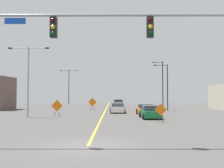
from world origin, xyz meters
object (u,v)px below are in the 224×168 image
object	(u,v)px
construction_sign_right_lane	(92,103)
car_orange_passing	(145,110)
street_lamp_mid_right	(166,84)
street_lamp_mid_left	(28,75)
street_lamp_far_right	(69,84)
car_black_far	(118,103)
car_silver_mid	(117,107)
traffic_signal_assembly	(149,38)
construction_sign_right_shoulder	(161,111)
construction_sign_median_far	(57,106)
car_white_distant	(117,108)
street_lamp_near_left	(162,83)
car_green_approaching	(150,112)

from	to	relation	value
construction_sign_right_lane	car_orange_passing	distance (m)	10.41
street_lamp_mid_right	car_orange_passing	distance (m)	10.55
street_lamp_mid_left	street_lamp_far_right	xyz separation A→B (m)	(-1.71, 35.24, 0.39)
car_black_far	street_lamp_mid_right	bearing A→B (deg)	-55.47
construction_sign_right_lane	car_orange_passing	bearing A→B (deg)	-44.96
street_lamp_mid_left	car_silver_mid	distance (m)	16.11
traffic_signal_assembly	construction_sign_right_shoulder	xyz separation A→B (m)	(2.55, 10.31, -4.40)
construction_sign_right_lane	construction_sign_right_shoulder	distance (m)	17.62
street_lamp_far_right	construction_sign_median_far	size ratio (longest dim) A/B	4.44
car_silver_mid	car_white_distant	xyz separation A→B (m)	(-0.01, -4.45, 0.02)
construction_sign_median_far	car_white_distant	bearing A→B (deg)	42.74
car_black_far	car_silver_mid	world-z (taller)	car_black_far
construction_sign_right_shoulder	street_lamp_mid_left	bearing A→B (deg)	159.91
construction_sign_right_shoulder	car_black_far	size ratio (longest dim) A/B	0.44
street_lamp_near_left	street_lamp_far_right	xyz separation A→B (m)	(-19.66, 21.44, 0.73)
car_black_far	car_green_approaching	world-z (taller)	car_black_far
traffic_signal_assembly	street_lamp_mid_left	xyz separation A→B (m)	(-11.54, 15.46, -0.64)
street_lamp_far_right	car_green_approaching	size ratio (longest dim) A/B	2.27
street_lamp_far_right	car_black_far	world-z (taller)	street_lamp_far_right
construction_sign_median_far	construction_sign_right_lane	bearing A→B (deg)	72.11
street_lamp_far_right	car_silver_mid	world-z (taller)	street_lamp_far_right
construction_sign_median_far	car_silver_mid	xyz separation A→B (m)	(7.12, 11.02, -0.59)
car_white_distant	car_black_far	bearing A→B (deg)	88.27
street_lamp_mid_right	street_lamp_far_right	bearing A→B (deg)	131.01
construction_sign_right_shoulder	car_white_distant	bearing A→B (deg)	107.12
car_silver_mid	construction_sign_median_far	bearing A→B (deg)	-122.88
car_black_far	street_lamp_near_left	bearing A→B (deg)	-52.58
street_lamp_mid_right	car_white_distant	size ratio (longest dim) A/B	1.78
street_lamp_mid_right	car_black_far	xyz separation A→B (m)	(-7.56, 10.99, -3.48)
construction_sign_median_far	car_green_approaching	size ratio (longest dim) A/B	0.51
street_lamp_mid_right	car_green_approaching	bearing A→B (deg)	-109.16
construction_sign_right_shoulder	car_silver_mid	distance (m)	17.22
street_lamp_near_left	car_green_approaching	bearing A→B (deg)	-105.87
car_silver_mid	construction_sign_right_shoulder	bearing A→B (deg)	-77.28
street_lamp_far_right	traffic_signal_assembly	bearing A→B (deg)	-75.36
construction_sign_right_shoulder	car_white_distant	world-z (taller)	construction_sign_right_shoulder
construction_sign_right_shoulder	car_green_approaching	size ratio (longest dim) A/B	0.45
car_orange_passing	street_lamp_near_left	bearing A→B (deg)	68.27
street_lamp_mid_right	car_white_distant	xyz separation A→B (m)	(-8.04, -5.00, -3.55)
construction_sign_right_lane	construction_sign_median_far	world-z (taller)	construction_sign_right_lane
car_silver_mid	car_green_approaching	xyz separation A→B (m)	(3.39, -12.78, 0.01)
street_lamp_mid_left	construction_sign_median_far	size ratio (longest dim) A/B	4.05
street_lamp_far_right	car_silver_mid	distance (m)	26.88
street_lamp_mid_left	construction_sign_right_lane	world-z (taller)	street_lamp_mid_left
construction_sign_median_far	construction_sign_right_shoulder	size ratio (longest dim) A/B	1.13
car_white_distant	car_orange_passing	bearing A→B (deg)	-47.55
car_white_distant	car_green_approaching	bearing A→B (deg)	-67.77
car_green_approaching	traffic_signal_assembly	bearing A→B (deg)	-98.57
traffic_signal_assembly	construction_sign_median_far	distance (m)	18.62
street_lamp_far_right	construction_sign_median_far	xyz separation A→B (m)	(4.89, -34.62, -4.03)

